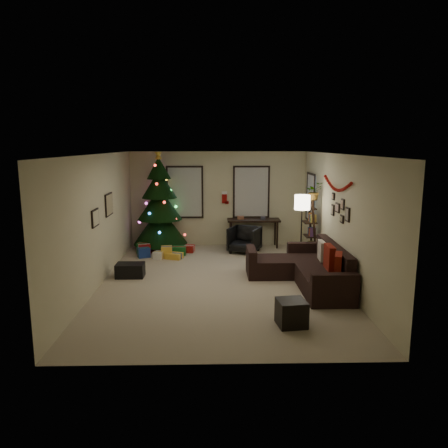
{
  "coord_description": "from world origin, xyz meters",
  "views": [
    {
      "loc": [
        -0.12,
        -8.83,
        2.89
      ],
      "look_at": [
        0.1,
        0.6,
        1.15
      ],
      "focal_mm": 34.61,
      "sensor_mm": 36.0,
      "label": 1
    }
  ],
  "objects_px": {
    "bookshelf": "(312,232)",
    "christmas_tree": "(160,208)",
    "sofa": "(307,270)",
    "desk": "(254,222)",
    "desk_chair": "(245,239)"
  },
  "relations": [
    {
      "from": "christmas_tree",
      "to": "sofa",
      "type": "xyz_separation_m",
      "value": [
        3.48,
        -3.19,
        -0.88
      ]
    },
    {
      "from": "desk_chair",
      "to": "desk",
      "type": "bearing_deg",
      "value": 89.71
    },
    {
      "from": "christmas_tree",
      "to": "sofa",
      "type": "relative_size",
      "value": 1.04
    },
    {
      "from": "christmas_tree",
      "to": "desk",
      "type": "distance_m",
      "value": 2.68
    },
    {
      "from": "christmas_tree",
      "to": "desk",
      "type": "height_order",
      "value": "christmas_tree"
    },
    {
      "from": "sofa",
      "to": "bookshelf",
      "type": "xyz_separation_m",
      "value": [
        0.45,
        1.69,
        0.48
      ]
    },
    {
      "from": "sofa",
      "to": "desk",
      "type": "height_order",
      "value": "sofa"
    },
    {
      "from": "christmas_tree",
      "to": "bookshelf",
      "type": "relative_size",
      "value": 1.78
    },
    {
      "from": "christmas_tree",
      "to": "desk",
      "type": "relative_size",
      "value": 1.88
    },
    {
      "from": "christmas_tree",
      "to": "desk_chair",
      "type": "distance_m",
      "value": 2.52
    },
    {
      "from": "sofa",
      "to": "desk",
      "type": "relative_size",
      "value": 1.8
    },
    {
      "from": "desk",
      "to": "bookshelf",
      "type": "distance_m",
      "value": 2.07
    },
    {
      "from": "christmas_tree",
      "to": "bookshelf",
      "type": "bearing_deg",
      "value": -20.83
    },
    {
      "from": "desk_chair",
      "to": "christmas_tree",
      "type": "bearing_deg",
      "value": -168.26
    },
    {
      "from": "bookshelf",
      "to": "christmas_tree",
      "type": "bearing_deg",
      "value": 159.17
    }
  ]
}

